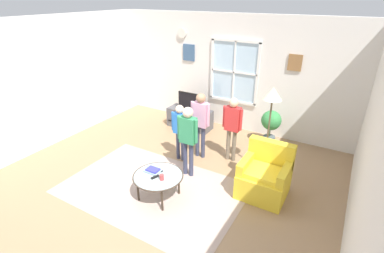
# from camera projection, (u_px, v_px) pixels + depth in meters

# --- Properties ---
(ground_plane) EXTENTS (6.46, 6.57, 0.02)m
(ground_plane) POSITION_uv_depth(u_px,v_px,m) (156.00, 187.00, 5.03)
(ground_plane) COLOR #9E7A56
(back_wall) EXTENTS (5.86, 0.17, 2.70)m
(back_wall) POSITION_uv_depth(u_px,v_px,m) (230.00, 73.00, 6.84)
(back_wall) COLOR silver
(back_wall) RESTS_ON ground_plane
(side_wall_left) EXTENTS (0.12, 5.97, 2.70)m
(side_wall_left) POSITION_uv_depth(u_px,v_px,m) (34.00, 87.00, 5.83)
(side_wall_left) COLOR silver
(side_wall_left) RESTS_ON ground_plane
(side_wall_right) EXTENTS (0.12, 5.97, 2.70)m
(side_wall_right) POSITION_uv_depth(u_px,v_px,m) (373.00, 170.00, 3.09)
(side_wall_right) COLOR silver
(side_wall_right) RESTS_ON ground_plane
(area_rug) EXTENTS (3.05, 1.99, 0.01)m
(area_rug) POSITION_uv_depth(u_px,v_px,m) (153.00, 189.00, 4.97)
(area_rug) COLOR tan
(area_rug) RESTS_ON ground_plane
(tv_stand) EXTENTS (1.11, 0.45, 0.48)m
(tv_stand) POSITION_uv_depth(u_px,v_px,m) (190.00, 118.00, 7.17)
(tv_stand) COLOR #4C4C51
(tv_stand) RESTS_ON ground_plane
(television) EXTENTS (0.62, 0.08, 0.43)m
(television) POSITION_uv_depth(u_px,v_px,m) (190.00, 101.00, 6.97)
(television) COLOR #4C4C4C
(television) RESTS_ON tv_stand
(armchair) EXTENTS (0.76, 0.74, 0.87)m
(armchair) POSITION_uv_depth(u_px,v_px,m) (265.00, 177.00, 4.74)
(armchair) COLOR yellow
(armchair) RESTS_ON ground_plane
(coffee_table) EXTENTS (0.82, 0.82, 0.43)m
(coffee_table) POSITION_uv_depth(u_px,v_px,m) (158.00, 177.00, 4.61)
(coffee_table) COLOR #99B2B7
(coffee_table) RESTS_ON ground_plane
(book_stack) EXTENTS (0.26, 0.19, 0.05)m
(book_stack) POSITION_uv_depth(u_px,v_px,m) (153.00, 170.00, 4.69)
(book_stack) COLOR #8BA1AF
(book_stack) RESTS_ON coffee_table
(cup) EXTENTS (0.07, 0.07, 0.09)m
(cup) POSITION_uv_depth(u_px,v_px,m) (162.00, 177.00, 4.48)
(cup) COLOR #BF3F3F
(cup) RESTS_ON coffee_table
(remote_near_books) EXTENTS (0.09, 0.15, 0.02)m
(remote_near_books) POSITION_uv_depth(u_px,v_px,m) (155.00, 177.00, 4.54)
(remote_near_books) COLOR black
(remote_near_books) RESTS_ON coffee_table
(remote_near_cup) EXTENTS (0.07, 0.15, 0.02)m
(remote_near_cup) POSITION_uv_depth(u_px,v_px,m) (159.00, 172.00, 4.66)
(remote_near_cup) COLOR black
(remote_near_cup) RESTS_ON coffee_table
(person_green_shirt) EXTENTS (0.40, 0.18, 1.34)m
(person_green_shirt) POSITION_uv_depth(u_px,v_px,m) (188.00, 134.00, 5.02)
(person_green_shirt) COLOR #333851
(person_green_shirt) RESTS_ON ground_plane
(person_red_shirt) EXTENTS (0.40, 0.18, 1.32)m
(person_red_shirt) POSITION_uv_depth(u_px,v_px,m) (233.00, 123.00, 5.50)
(person_red_shirt) COLOR #726656
(person_red_shirt) RESTS_ON ground_plane
(person_pink_shirt) EXTENTS (0.41, 0.19, 1.37)m
(person_pink_shirt) POSITION_uv_depth(u_px,v_px,m) (201.00, 118.00, 5.61)
(person_pink_shirt) COLOR #333851
(person_pink_shirt) RESTS_ON ground_plane
(person_blue_shirt) EXTENTS (0.35, 0.16, 1.17)m
(person_blue_shirt) POSITION_uv_depth(u_px,v_px,m) (180.00, 126.00, 5.56)
(person_blue_shirt) COLOR #333851
(person_blue_shirt) RESTS_ON ground_plane
(potted_plant_by_window) EXTENTS (0.43, 0.43, 0.80)m
(potted_plant_by_window) POSITION_uv_depth(u_px,v_px,m) (271.00, 123.00, 6.22)
(potted_plant_by_window) COLOR #4C565B
(potted_plant_by_window) RESTS_ON ground_plane
(floor_lamp) EXTENTS (0.32, 0.32, 1.68)m
(floor_lamp) POSITION_uv_depth(u_px,v_px,m) (272.00, 103.00, 4.81)
(floor_lamp) COLOR black
(floor_lamp) RESTS_ON ground_plane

